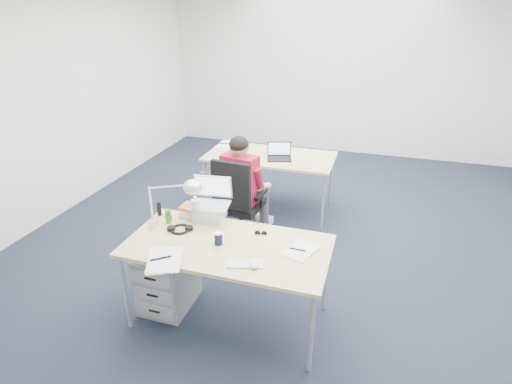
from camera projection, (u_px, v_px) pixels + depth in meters
floor at (289, 247)px, 4.44m from camera, size 7.00×7.00×0.00m
room at (296, 91)px, 3.72m from camera, size 6.02×7.02×2.80m
desk_near at (228, 249)px, 3.15m from camera, size 1.60×0.80×0.73m
desk_far at (270, 159)px, 5.04m from camera, size 1.60×0.80×0.73m
office_chair at (239, 220)px, 4.39m from camera, size 0.71×0.71×1.04m
seated_person at (246, 187)px, 4.40m from camera, size 0.45×0.71×1.23m
drawer_pedestal_near at (168, 278)px, 3.48m from camera, size 0.40×0.50×0.55m
drawer_pedestal_far at (223, 187)px, 5.26m from camera, size 0.40×0.50×0.55m
silver_laptop at (209, 201)px, 3.43m from camera, size 0.37×0.31×0.36m
wireless_keyboard at (245, 264)px, 2.88m from camera, size 0.28×0.17×0.01m
computer_mouse at (254, 264)px, 2.85m from camera, size 0.10×0.13×0.04m
headphones at (180, 228)px, 3.32m from camera, size 0.26×0.23×0.04m
can_koozie at (218, 238)px, 3.11m from camera, size 0.08×0.08×0.10m
water_bottle at (196, 209)px, 3.41m from camera, size 0.10×0.10×0.24m
bear_figurine at (168, 216)px, 3.42m from camera, size 0.08×0.07×0.14m
book_stack at (193, 211)px, 3.53m from camera, size 0.26×0.22×0.10m
cordless_phone at (159, 209)px, 3.54m from camera, size 0.04×0.03×0.13m
papers_left at (164, 260)px, 2.92m from camera, size 0.34×0.40×0.01m
papers_right at (300, 251)px, 3.04m from camera, size 0.27×0.32×0.01m
sunglasses at (261, 233)px, 3.26m from camera, size 0.11×0.06×0.02m
desk_lamp at (167, 203)px, 3.23m from camera, size 0.47×0.29×0.50m
dark_laptop at (279, 151)px, 4.84m from camera, size 0.36×0.35×0.21m
far_cup at (285, 149)px, 5.09m from camera, size 0.09×0.09×0.10m
far_papers at (227, 145)px, 5.40m from camera, size 0.24×0.34×0.01m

